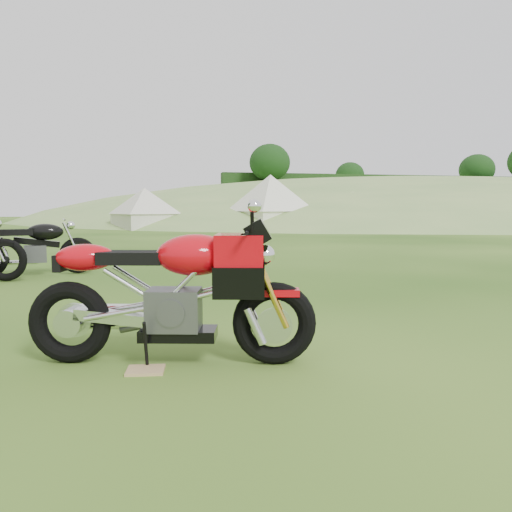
{
  "coord_description": "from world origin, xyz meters",
  "views": [
    {
      "loc": [
        -1.25,
        -5.39,
        1.16
      ],
      "look_at": [
        0.08,
        0.4,
        0.58
      ],
      "focal_mm": 35.0,
      "sensor_mm": 36.0,
      "label": 1
    }
  ],
  "objects": [
    {
      "name": "hedgerow",
      "position": [
        24.0,
        40.0,
        0.0
      ],
      "size": [
        36.0,
        1.2,
        8.6
      ],
      "primitive_type": null,
      "color": "#173210",
      "rests_on": "ground"
    },
    {
      "name": "sport_motorcycle",
      "position": [
        -1.05,
        -1.7,
        0.61
      ],
      "size": [
        2.1,
        0.99,
        1.22
      ],
      "primitive_type": null,
      "rotation": [
        0.0,
        0.0,
        -0.25
      ],
      "color": "red",
      "rests_on": "ground"
    },
    {
      "name": "caravan",
      "position": [
        12.04,
        20.85,
        0.98
      ],
      "size": [
        4.52,
        2.84,
        1.96
      ],
      "primitive_type": null,
      "rotation": [
        0.0,
        0.0,
        -0.25
      ],
      "color": "white",
      "rests_on": "ground"
    },
    {
      "name": "tent_left",
      "position": [
        -1.05,
        21.58,
        1.17
      ],
      "size": [
        3.57,
        3.57,
        2.34
      ],
      "primitive_type": null,
      "rotation": [
        0.0,
        0.0,
        0.42
      ],
      "color": "beige",
      "rests_on": "ground"
    },
    {
      "name": "vintage_moto_b",
      "position": [
        -3.03,
        3.65,
        0.52
      ],
      "size": [
        2.01,
        0.8,
        1.03
      ],
      "primitive_type": null,
      "rotation": [
        0.0,
        0.0,
        0.18
      ],
      "color": "black",
      "rests_on": "ground"
    },
    {
      "name": "plywood_board",
      "position": [
        -1.25,
        -1.86,
        0.01
      ],
      "size": [
        0.29,
        0.24,
        0.02
      ],
      "primitive_type": "cube",
      "rotation": [
        0.0,
        0.0,
        -0.14
      ],
      "color": "tan",
      "rests_on": "ground"
    },
    {
      "name": "hillside",
      "position": [
        24.0,
        40.0,
        0.0
      ],
      "size": [
        80.0,
        64.0,
        8.0
      ],
      "primitive_type": "ellipsoid",
      "color": "#6F964C",
      "rests_on": "ground"
    },
    {
      "name": "ground",
      "position": [
        0.0,
        0.0,
        0.0
      ],
      "size": [
        120.0,
        120.0,
        0.0
      ],
      "primitive_type": "plane",
      "color": "#1B440E",
      "rests_on": "ground"
    },
    {
      "name": "tent_mid",
      "position": [
        5.28,
        19.67,
        1.37
      ],
      "size": [
        4.11,
        4.11,
        2.75
      ],
      "primitive_type": null,
      "rotation": [
        0.0,
        0.0,
        0.38
      ],
      "color": "silver",
      "rests_on": "ground"
    }
  ]
}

